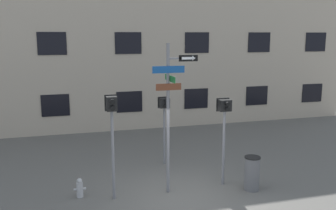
{
  "coord_description": "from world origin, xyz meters",
  "views": [
    {
      "loc": [
        -3.06,
        -9.48,
        4.57
      ],
      "look_at": [
        -0.21,
        0.54,
        2.62
      ],
      "focal_mm": 40.0,
      "sensor_mm": 36.0,
      "label": 1
    }
  ],
  "objects_px": {
    "pedestrian_signal_across": "(164,112)",
    "fire_hydrant": "(80,188)",
    "pedestrian_signal_left": "(112,120)",
    "trash_bin": "(252,173)",
    "pedestrian_signal_right": "(224,117)",
    "street_sign_pole": "(170,105)"
  },
  "relations": [
    {
      "from": "pedestrian_signal_right",
      "to": "fire_hydrant",
      "type": "bearing_deg",
      "value": 176.55
    },
    {
      "from": "pedestrian_signal_right",
      "to": "trash_bin",
      "type": "distance_m",
      "value": 1.85
    },
    {
      "from": "pedestrian_signal_right",
      "to": "pedestrian_signal_across",
      "type": "distance_m",
      "value": 2.65
    },
    {
      "from": "street_sign_pole",
      "to": "pedestrian_signal_left",
      "type": "bearing_deg",
      "value": -179.29
    },
    {
      "from": "street_sign_pole",
      "to": "trash_bin",
      "type": "bearing_deg",
      "value": -12.24
    },
    {
      "from": "fire_hydrant",
      "to": "trash_bin",
      "type": "distance_m",
      "value": 5.06
    },
    {
      "from": "pedestrian_signal_across",
      "to": "trash_bin",
      "type": "xyz_separation_m",
      "value": [
        1.9,
        -2.94,
        -1.4
      ]
    },
    {
      "from": "pedestrian_signal_left",
      "to": "trash_bin",
      "type": "bearing_deg",
      "value": -6.99
    },
    {
      "from": "street_sign_pole",
      "to": "pedestrian_signal_left",
      "type": "relative_size",
      "value": 1.47
    },
    {
      "from": "street_sign_pole",
      "to": "pedestrian_signal_right",
      "type": "bearing_deg",
      "value": 3.11
    },
    {
      "from": "street_sign_pole",
      "to": "pedestrian_signal_right",
      "type": "relative_size",
      "value": 1.61
    },
    {
      "from": "pedestrian_signal_across",
      "to": "pedestrian_signal_right",
      "type": "bearing_deg",
      "value": -62.01
    },
    {
      "from": "street_sign_pole",
      "to": "pedestrian_signal_across",
      "type": "distance_m",
      "value": 2.57
    },
    {
      "from": "pedestrian_signal_left",
      "to": "street_sign_pole",
      "type": "bearing_deg",
      "value": 0.71
    },
    {
      "from": "pedestrian_signal_across",
      "to": "fire_hydrant",
      "type": "distance_m",
      "value": 4.06
    },
    {
      "from": "pedestrian_signal_left",
      "to": "fire_hydrant",
      "type": "distance_m",
      "value": 2.26
    },
    {
      "from": "pedestrian_signal_across",
      "to": "trash_bin",
      "type": "distance_m",
      "value": 3.77
    },
    {
      "from": "pedestrian_signal_right",
      "to": "trash_bin",
      "type": "xyz_separation_m",
      "value": [
        0.66,
        -0.61,
        -1.61
      ]
    },
    {
      "from": "street_sign_pole",
      "to": "trash_bin",
      "type": "height_order",
      "value": "street_sign_pole"
    },
    {
      "from": "street_sign_pole",
      "to": "pedestrian_signal_left",
      "type": "height_order",
      "value": "street_sign_pole"
    },
    {
      "from": "pedestrian_signal_left",
      "to": "trash_bin",
      "type": "relative_size",
      "value": 2.87
    },
    {
      "from": "pedestrian_signal_across",
      "to": "fire_hydrant",
      "type": "height_order",
      "value": "pedestrian_signal_across"
    }
  ]
}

